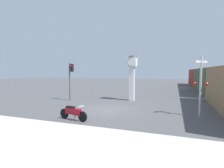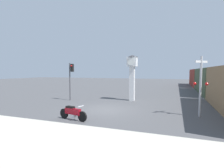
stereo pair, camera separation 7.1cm
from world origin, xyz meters
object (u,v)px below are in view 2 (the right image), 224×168
(railroad_crossing_signal, at_px, (201,84))
(traffic_light, at_px, (71,75))
(motorcycle, at_px, (73,113))
(clock_tower, at_px, (132,71))
(freight_train, at_px, (210,81))

(railroad_crossing_signal, bearing_deg, traffic_light, 166.88)
(motorcycle, relative_size, railroad_crossing_signal, 0.53)
(clock_tower, distance_m, traffic_light, 6.27)
(clock_tower, bearing_deg, freight_train, 48.92)
(clock_tower, xyz_separation_m, freight_train, (8.58, 9.84, -1.37))
(motorcycle, height_order, traffic_light, traffic_light)
(freight_train, distance_m, railroad_crossing_signal, 14.88)
(motorcycle, bearing_deg, railroad_crossing_signal, 36.48)
(freight_train, height_order, railroad_crossing_signal, railroad_crossing_signal)
(traffic_light, relative_size, railroad_crossing_signal, 0.97)
(freight_train, xyz_separation_m, railroad_crossing_signal, (-2.86, -14.59, 0.46))
(freight_train, xyz_separation_m, traffic_light, (-14.49, -11.88, 0.96))
(motorcycle, xyz_separation_m, clock_tower, (1.69, 8.30, 2.61))
(clock_tower, distance_m, railroad_crossing_signal, 7.49)
(clock_tower, height_order, traffic_light, clock_tower)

